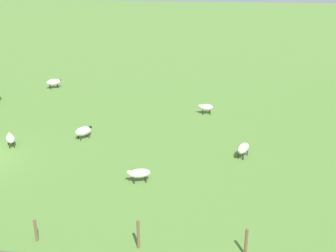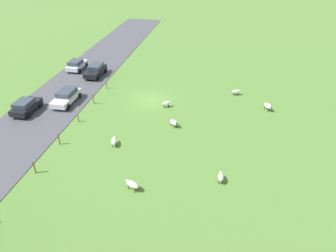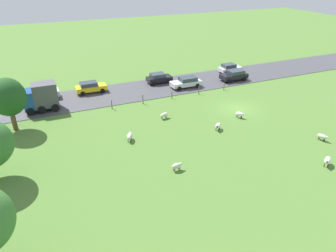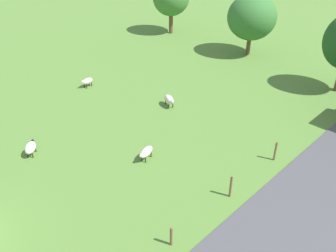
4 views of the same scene
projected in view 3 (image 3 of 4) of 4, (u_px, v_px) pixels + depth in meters
The scene contains 22 objects.
ground_plane at pixel (238, 109), 40.03m from camera, with size 160.00×160.00×0.00m, color #517A33.
road_strip at pixel (196, 82), 49.20m from camera, with size 8.00×80.00×0.06m, color #47474C.
sheep_0 at pixel (177, 166), 27.88m from camera, with size 0.56×1.07×0.74m.
sheep_1 at pixel (240, 114), 37.49m from camera, with size 1.09×0.92×0.74m.
sheep_2 at pixel (322, 136), 32.67m from camera, with size 1.18×0.75×0.71m.
sheep_3 at pixel (130, 136), 32.59m from camera, with size 1.33×0.97×0.81m.
sheep_4 at pixel (328, 160), 28.55m from camera, with size 1.09×1.26×0.82m.
sheep_5 at pixel (164, 115), 37.33m from camera, with size 0.76×1.26×0.73m.
sheep_6 at pixel (218, 126), 34.77m from camera, with size 1.14×1.13×0.77m.
tree_1 at pixel (8, 97), 33.25m from camera, with size 3.74×3.74×6.00m.
fence_post_0 at pixel (224, 86), 45.72m from camera, with size 0.12×0.12×1.15m, color brown.
fence_post_1 at pixel (199, 90), 44.20m from camera, with size 0.12×0.12×1.28m, color brown.
fence_post_2 at pixel (172, 95), 42.77m from camera, with size 0.12×0.12×1.03m, color brown.
fence_post_3 at pixel (143, 99), 41.22m from camera, with size 0.12×0.12×1.29m, color brown.
fence_post_4 at pixel (112, 104), 39.75m from camera, with size 0.12×0.12×1.22m, color brown.
truck_0 at pixel (41, 96), 38.84m from camera, with size 2.63×4.07×3.48m.
car_0 at pixel (186, 82), 46.62m from camera, with size 2.10×4.60×1.51m.
car_2 at pixel (90, 87), 44.67m from camera, with size 2.03×4.29×1.55m.
car_4 at pixel (159, 78), 48.29m from camera, with size 2.08×3.83×1.53m.
car_5 at pixel (230, 68), 52.92m from camera, with size 2.06×3.81×1.49m.
car_6 at pixel (234, 75), 49.40m from camera, with size 2.11×4.32×1.58m.
car_7 at pixel (42, 93), 42.44m from camera, with size 2.08×4.25×1.65m.
Camera 3 is at (-29.91, 22.81, 16.51)m, focal length 33.36 mm.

